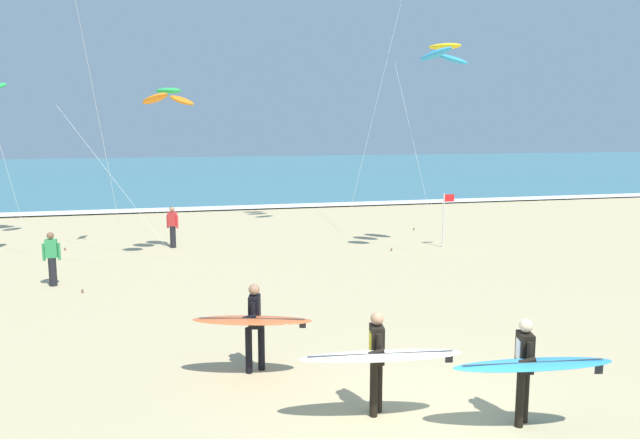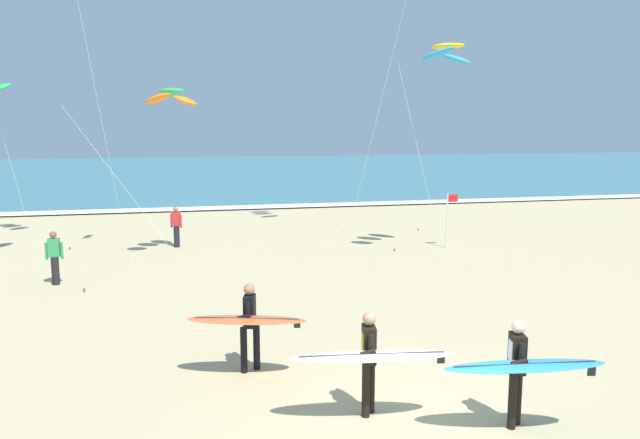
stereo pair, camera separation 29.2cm
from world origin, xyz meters
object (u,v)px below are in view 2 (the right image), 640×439
object	(u,v)px
surfer_third	(370,356)
bystander_red_top	(176,226)
surfer_lead	(520,366)
kite_arc_golden_low	(448,53)
bystander_green_top	(55,257)
kite_arc_emerald_far	(172,97)
lifeguard_flag	(448,215)
surfer_trailing	(248,321)

from	to	relation	value
surfer_third	bystander_red_top	distance (m)	15.41
surfer_lead	kite_arc_golden_low	bearing A→B (deg)	71.06
bystander_red_top	bystander_green_top	bearing A→B (deg)	-124.55
surfer_lead	kite_arc_golden_low	xyz separation A→B (m)	(4.15, 12.08, 6.02)
bystander_red_top	bystander_green_top	size ratio (longest dim) A/B	1.00
kite_arc_emerald_far	kite_arc_golden_low	xyz separation A→B (m)	(9.21, -1.49, 1.49)
kite_arc_emerald_far	bystander_red_top	bearing A→B (deg)	90.36
surfer_lead	kite_arc_emerald_far	world-z (taller)	kite_arc_emerald_far
kite_arc_emerald_far	lifeguard_flag	xyz separation A→B (m)	(10.13, 0.02, -4.31)
lifeguard_flag	bystander_green_top	bearing A→B (deg)	-169.06
surfer_trailing	kite_arc_emerald_far	size ratio (longest dim) A/B	0.38
kite_arc_golden_low	lifeguard_flag	bearing A→B (deg)	58.74
bystander_green_top	lifeguard_flag	bearing A→B (deg)	10.94
kite_arc_golden_low	bystander_red_top	xyz separation A→B (m)	(-9.23, 3.91, -6.25)
surfer_lead	kite_arc_golden_low	size ratio (longest dim) A/B	0.32
surfer_lead	kite_arc_golden_low	world-z (taller)	kite_arc_golden_low
surfer_lead	kite_arc_emerald_far	size ratio (longest dim) A/B	0.41
bystander_red_top	surfer_lead	bearing A→B (deg)	-72.36
surfer_trailing	surfer_third	world-z (taller)	same
surfer_trailing	kite_arc_emerald_far	world-z (taller)	kite_arc_emerald_far
kite_arc_emerald_far	surfer_trailing	bearing A→B (deg)	-82.78
surfer_third	bystander_red_top	bearing A→B (deg)	101.25
surfer_trailing	surfer_third	distance (m)	2.77
surfer_trailing	lifeguard_flag	world-z (taller)	lifeguard_flag
kite_arc_golden_low	kite_arc_emerald_far	bearing A→B (deg)	170.80
kite_arc_golden_low	bystander_red_top	distance (m)	11.81
kite_arc_golden_low	bystander_green_top	size ratio (longest dim) A/B	4.66
surfer_trailing	bystander_green_top	size ratio (longest dim) A/B	1.41
surfer_third	bystander_green_top	world-z (taller)	surfer_third
surfer_third	lifeguard_flag	xyz separation A→B (m)	(7.14, 12.73, 0.22)
surfer_third	kite_arc_emerald_far	bearing A→B (deg)	103.25
kite_arc_golden_low	bystander_red_top	bearing A→B (deg)	157.05
surfer_lead	bystander_green_top	distance (m)	13.90
surfer_trailing	surfer_third	bearing A→B (deg)	-53.08
surfer_third	kite_arc_golden_low	xyz separation A→B (m)	(6.22, 11.21, 6.02)
bystander_green_top	bystander_red_top	bearing A→B (deg)	55.45
bystander_green_top	lifeguard_flag	xyz separation A→B (m)	(13.61, 2.63, 0.45)
surfer_lead	surfer_third	world-z (taller)	same
kite_arc_golden_low	surfer_third	bearing A→B (deg)	-119.03
surfer_trailing	bystander_green_top	distance (m)	9.23
surfer_lead	bystander_red_top	distance (m)	16.77
bystander_green_top	surfer_third	bearing A→B (deg)	-57.37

